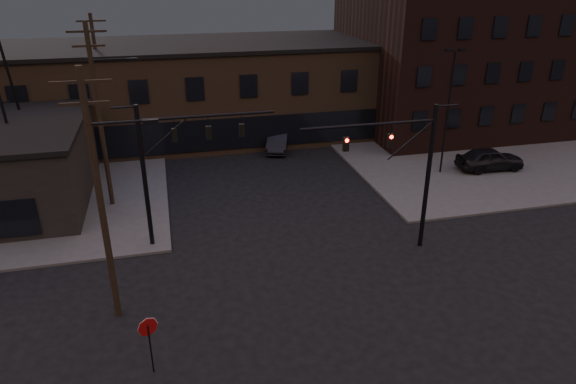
{
  "coord_description": "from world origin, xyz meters",
  "views": [
    {
      "loc": [
        -6.63,
        -18.02,
        14.28
      ],
      "look_at": [
        -0.79,
        5.7,
        3.5
      ],
      "focal_mm": 32.0,
      "sensor_mm": 36.0,
      "label": 1
    }
  ],
  "objects_px": {
    "traffic_signal_far": "(168,159)",
    "parked_car_lot_a": "(490,159)",
    "car_crossing": "(278,141)",
    "traffic_signal_near": "(409,164)",
    "stop_sign": "(149,333)",
    "parked_car_lot_b": "(435,124)"
  },
  "relations": [
    {
      "from": "traffic_signal_near",
      "to": "traffic_signal_far",
      "type": "xyz_separation_m",
      "value": [
        -12.07,
        3.5,
        0.08
      ]
    },
    {
      "from": "car_crossing",
      "to": "parked_car_lot_a",
      "type": "bearing_deg",
      "value": -13.96
    },
    {
      "from": "parked_car_lot_a",
      "to": "car_crossing",
      "type": "height_order",
      "value": "parked_car_lot_a"
    },
    {
      "from": "traffic_signal_far",
      "to": "stop_sign",
      "type": "height_order",
      "value": "traffic_signal_far"
    },
    {
      "from": "stop_sign",
      "to": "parked_car_lot_b",
      "type": "xyz_separation_m",
      "value": [
        25.72,
        25.63,
        -1.08
      ]
    },
    {
      "from": "traffic_signal_far",
      "to": "stop_sign",
      "type": "xyz_separation_m",
      "value": [
        -1.28,
        -9.99,
        -3.17
      ]
    },
    {
      "from": "parked_car_lot_a",
      "to": "parked_car_lot_b",
      "type": "distance_m",
      "value": 10.11
    },
    {
      "from": "traffic_signal_near",
      "to": "traffic_signal_far",
      "type": "distance_m",
      "value": 12.57
    },
    {
      "from": "parked_car_lot_b",
      "to": "car_crossing",
      "type": "height_order",
      "value": "car_crossing"
    },
    {
      "from": "traffic_signal_far",
      "to": "parked_car_lot_b",
      "type": "height_order",
      "value": "traffic_signal_far"
    },
    {
      "from": "traffic_signal_near",
      "to": "car_crossing",
      "type": "bearing_deg",
      "value": 99.41
    },
    {
      "from": "stop_sign",
      "to": "car_crossing",
      "type": "xyz_separation_m",
      "value": [
        10.41,
        24.28,
        -1.06
      ]
    },
    {
      "from": "traffic_signal_far",
      "to": "parked_car_lot_a",
      "type": "bearing_deg",
      "value": 13.35
    },
    {
      "from": "car_crossing",
      "to": "traffic_signal_far",
      "type": "bearing_deg",
      "value": -105.31
    },
    {
      "from": "traffic_signal_far",
      "to": "car_crossing",
      "type": "relative_size",
      "value": 1.68
    },
    {
      "from": "traffic_signal_near",
      "to": "car_crossing",
      "type": "xyz_separation_m",
      "value": [
        -2.95,
        17.8,
        -4.15
      ]
    },
    {
      "from": "parked_car_lot_b",
      "to": "stop_sign",
      "type": "bearing_deg",
      "value": 117.27
    },
    {
      "from": "parked_car_lot_a",
      "to": "traffic_signal_near",
      "type": "bearing_deg",
      "value": 131.12
    },
    {
      "from": "parked_car_lot_b",
      "to": "car_crossing",
      "type": "bearing_deg",
      "value": 77.41
    },
    {
      "from": "car_crossing",
      "to": "traffic_signal_near",
      "type": "bearing_deg",
      "value": -63.35
    },
    {
      "from": "traffic_signal_near",
      "to": "traffic_signal_far",
      "type": "relative_size",
      "value": 1.0
    },
    {
      "from": "traffic_signal_near",
      "to": "parked_car_lot_b",
      "type": "relative_size",
      "value": 1.9
    }
  ]
}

